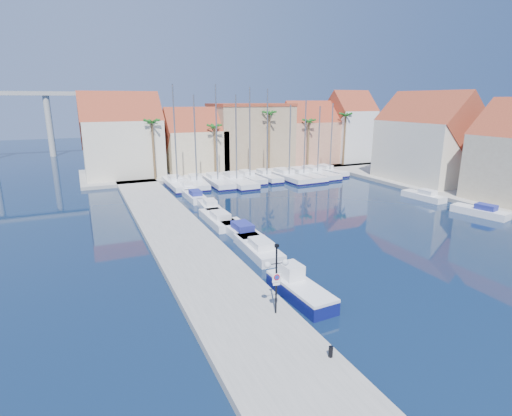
{
  "coord_description": "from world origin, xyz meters",
  "views": [
    {
      "loc": [
        -16.84,
        -21.33,
        12.66
      ],
      "look_at": [
        -2.34,
        11.09,
        3.0
      ],
      "focal_mm": 28.0,
      "sensor_mm": 36.0,
      "label": 1
    }
  ],
  "objects": [
    {
      "name": "sailboat_1",
      "position": [
        -0.95,
        36.33,
        0.61
      ],
      "size": [
        3.24,
        9.46,
        13.37
      ],
      "rotation": [
        0.0,
        0.0,
        -0.09
      ],
      "color": "white",
      "rests_on": "ground"
    },
    {
      "name": "sailboat_7",
      "position": [
        16.84,
        35.35,
        0.57
      ],
      "size": [
        3.38,
        11.13,
        12.5
      ],
      "rotation": [
        0.0,
        0.0,
        0.04
      ],
      "color": "white",
      "rests_on": "ground"
    },
    {
      "name": "motorboat_east_0",
      "position": [
        24.02,
        7.85,
        0.51
      ],
      "size": [
        3.21,
        6.21,
        1.4
      ],
      "rotation": [
        0.0,
        0.0,
        0.23
      ],
      "color": "white",
      "rests_on": "ground"
    },
    {
      "name": "bollard",
      "position": [
        -6.6,
        -7.37,
        0.78
      ],
      "size": [
        0.22,
        0.22,
        0.56
      ],
      "primitive_type": "cylinder",
      "color": "black",
      "rests_on": "quay_west"
    },
    {
      "name": "motorboat_west_4",
      "position": [
        -3.5,
        28.16,
        0.51
      ],
      "size": [
        1.9,
        5.93,
        1.4
      ],
      "rotation": [
        0.0,
        0.0,
        -0.0
      ],
      "color": "white",
      "rests_on": "ground"
    },
    {
      "name": "lamp_post",
      "position": [
        -7.17,
        -2.56,
        3.34
      ],
      "size": [
        1.47,
        0.49,
        4.33
      ],
      "rotation": [
        0.0,
        0.0,
        -0.09
      ],
      "color": "black",
      "rests_on": "quay_west"
    },
    {
      "name": "palm_4",
      "position": [
        30.0,
        42.0,
        9.55
      ],
      "size": [
        2.6,
        2.6,
        10.65
      ],
      "color": "brown",
      "rests_on": "shore_north"
    },
    {
      "name": "shore_east",
      "position": [
        32.0,
        15.0,
        0.25
      ],
      "size": [
        12.0,
        60.0,
        0.5
      ],
      "primitive_type": "cube",
      "color": "gray",
      "rests_on": "ground"
    },
    {
      "name": "palm_1",
      "position": [
        4.0,
        42.0,
        8.14
      ],
      "size": [
        2.6,
        2.6,
        9.15
      ],
      "color": "brown",
      "rests_on": "shore_north"
    },
    {
      "name": "motorboat_west_3",
      "position": [
        -3.29,
        22.49,
        0.51
      ],
      "size": [
        2.3,
        5.94,
        1.4
      ],
      "rotation": [
        0.0,
        0.0,
        -0.08
      ],
      "color": "white",
      "rests_on": "ground"
    },
    {
      "name": "building_3",
      "position": [
        25.0,
        47.0,
        5.86
      ],
      "size": [
        10.3,
        8.0,
        12.0
      ],
      "color": "tan",
      "rests_on": "shore_north"
    },
    {
      "name": "motorboat_west_6",
      "position": [
        -3.16,
        36.96,
        0.51
      ],
      "size": [
        2.41,
        7.16,
        1.4
      ],
      "rotation": [
        0.0,
        0.0,
        -0.02
      ],
      "color": "white",
      "rests_on": "ground"
    },
    {
      "name": "ground",
      "position": [
        0.0,
        0.0,
        0.0
      ],
      "size": [
        260.0,
        260.0,
        0.0
      ],
      "primitive_type": "plane",
      "color": "black",
      "rests_on": "ground"
    },
    {
      "name": "building_1",
      "position": [
        2.0,
        47.0,
        5.3
      ],
      "size": [
        10.3,
        8.0,
        11.0
      ],
      "color": "#C8B28D",
      "rests_on": "shore_north"
    },
    {
      "name": "building_4",
      "position": [
        34.0,
        46.0,
        6.97
      ],
      "size": [
        8.3,
        8.0,
        14.0
      ],
      "color": "white",
      "rests_on": "shore_north"
    },
    {
      "name": "building_2",
      "position": [
        13.0,
        48.0,
        6.26
      ],
      "size": [
        14.2,
        10.2,
        11.5
      ],
      "color": "#9C8160",
      "rests_on": "shore_north"
    },
    {
      "name": "sailboat_9",
      "position": [
        22.87,
        36.56,
        0.61
      ],
      "size": [
        3.0,
        8.71,
        12.09
      ],
      "rotation": [
        0.0,
        0.0,
        0.09
      ],
      "color": "white",
      "rests_on": "ground"
    },
    {
      "name": "sailboat_3",
      "position": [
        4.97,
        35.38,
        0.57
      ],
      "size": [
        3.34,
        11.63,
        13.4
      ],
      "rotation": [
        0.0,
        0.0,
        0.02
      ],
      "color": "white",
      "rests_on": "ground"
    },
    {
      "name": "sailboat_0",
      "position": [
        -3.87,
        36.58,
        0.62
      ],
      "size": [
        2.64,
        9.94,
        14.77
      ],
      "rotation": [
        0.0,
        0.0,
        0.0
      ],
      "color": "white",
      "rests_on": "ground"
    },
    {
      "name": "shore_north",
      "position": [
        10.0,
        48.0,
        0.25
      ],
      "size": [
        54.0,
        16.0,
        0.5
      ],
      "primitive_type": "cube",
      "color": "gray",
      "rests_on": "ground"
    },
    {
      "name": "palm_3",
      "position": [
        22.0,
        42.0,
        8.61
      ],
      "size": [
        2.6,
        2.6,
        9.65
      ],
      "color": "brown",
      "rests_on": "shore_north"
    },
    {
      "name": "quay_west",
      "position": [
        -9.0,
        13.5,
        0.25
      ],
      "size": [
        6.0,
        77.0,
        0.5
      ],
      "primitive_type": "cube",
      "color": "gray",
      "rests_on": "ground"
    },
    {
      "name": "palm_0",
      "position": [
        -6.0,
        42.0,
        9.08
      ],
      "size": [
        2.6,
        2.6,
        10.15
      ],
      "color": "brown",
      "rests_on": "shore_north"
    },
    {
      "name": "motorboat_west_1",
      "position": [
        -3.33,
        12.61,
        0.51
      ],
      "size": [
        2.3,
        6.87,
        1.4
      ],
      "rotation": [
        0.0,
        0.0,
        0.02
      ],
      "color": "white",
      "rests_on": "ground"
    },
    {
      "name": "motorboat_west_2",
      "position": [
        -4.0,
        17.07,
        0.51
      ],
      "size": [
        2.25,
        7.0,
        1.4
      ],
      "rotation": [
        0.0,
        0.0,
        -0.0
      ],
      "color": "white",
      "rests_on": "ground"
    },
    {
      "name": "motorboat_east_1",
      "position": [
        24.01,
        16.06,
        0.51
      ],
      "size": [
        2.38,
        5.92,
        1.4
      ],
      "rotation": [
        0.0,
        0.0,
        0.09
      ],
      "color": "white",
      "rests_on": "ground"
    },
    {
      "name": "motorboat_west_0",
      "position": [
        -3.66,
        7.62,
        0.51
      ],
      "size": [
        2.35,
        6.75,
        1.4
      ],
      "rotation": [
        0.0,
        0.0,
        -0.03
      ],
      "color": "white",
      "rests_on": "ground"
    },
    {
      "name": "building_6",
      "position": [
        32.0,
        24.0,
        6.52
      ],
      "size": [
        9.0,
        14.3,
        13.5
      ],
      "color": "beige",
      "rests_on": "shore_east"
    },
    {
      "name": "building_0",
      "position": [
        -10.0,
        47.0,
        6.52
      ],
      "size": [
        12.3,
        9.0,
        13.5
      ],
      "color": "beige",
      "rests_on": "shore_north"
    },
    {
      "name": "sailboat_4",
      "position": [
        7.83,
        36.7,
        0.63
      ],
      "size": [
        2.57,
        9.12,
        14.52
      ],
      "rotation": [
        0.0,
        0.0,
        0.02
      ],
      "color": "white",
      "rests_on": "ground"
    },
    {
      "name": "sailboat_6",
      "position": [
        14.14,
        35.48,
        0.56
      ],
      "size": [
        3.51,
        11.68,
        11.89
      ],
      "rotation": [
        0.0,
        0.0,
        0.04
      ],
      "color": "white",
      "rests_on": "ground"
    },
    {
      "name": "sailboat_2",
      "position": [
        2.2,
        36.06,
        0.61
      ],
      "size": [
        2.96,
        10.4,
        14.8
      ],
      "rotation": [
        0.0,
        0.0,
        -0.02
      ],
      "color": "white",
      "rests_on": "ground"
    },
    {
      "name": "sailboat_5",
      "position": [
        10.75,
        36.5,
        0.65
      ],
      "size": [
        2.43,
        8.55,
        14.29
      ],
      "rotation": [
        0.0,
        0.0,
        0.02
      ],
      "color": "white",
      "rests_on": "ground"
    },
    {
      "name": "sailboat_8",
      "position": [
        19.84,
        35.89,
        0.56
      ],
      "size": [
        3.56,
        10.91,
        11.67
      ],
      "rotation": [
        0.0,
        0.0,
        0.07
      ],
      "color": "white",
      "rests_on": "ground"
    },
    {
      "name": "palm_2",
      "position": [
        14.0,
        42.0,
        10.02
      ],
      "size": [
        2.6,
        2.6,
        11.15
      ],
      "color": "brown",
      "rests_on": "shore_north"
    },
    {
      "name": "motorboat_west_5",
      "position": [
        -3.16,
        33.62,
        0.51
      ],
      "size": [
        2.02,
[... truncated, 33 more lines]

